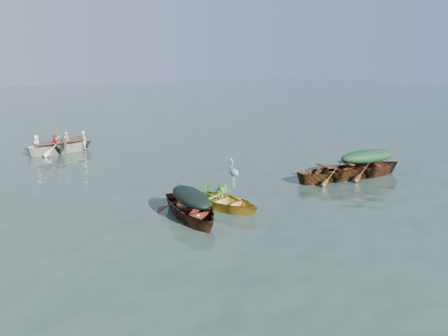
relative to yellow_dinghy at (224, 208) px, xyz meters
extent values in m
plane|color=#2F4139|center=(2.89, -0.41, 0.00)|extent=(140.00, 140.00, 0.00)
imported|color=#BE8A25|center=(0.00, 0.00, 0.00)|extent=(1.99, 3.31, 0.83)
imported|color=#491B11|center=(-1.29, -0.13, 0.00)|extent=(2.22, 4.08, 0.98)
imported|color=#472A10|center=(6.76, -0.44, 0.00)|extent=(4.71, 2.51, 1.06)
imported|color=brown|center=(5.29, -0.05, 0.00)|extent=(4.46, 2.29, 0.99)
imported|color=beige|center=(-1.09, 11.38, 0.00)|extent=(4.45, 1.49, 1.06)
ellipsoid|color=black|center=(-1.29, -0.13, 0.69)|extent=(1.22, 2.24, 0.40)
ellipsoid|color=#15341A|center=(6.76, -0.44, 0.79)|extent=(2.59, 1.38, 0.52)
imported|color=#2D651A|center=(-0.09, 0.54, 0.72)|extent=(0.88, 1.03, 0.60)
imported|color=silver|center=(-1.09, 11.38, 0.91)|extent=(3.13, 1.30, 0.76)
camera|label=1|loc=(-7.85, -9.89, 4.42)|focal=35.00mm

